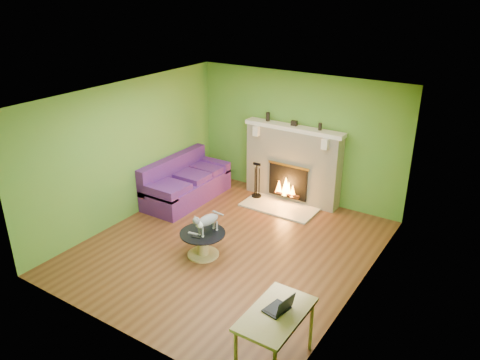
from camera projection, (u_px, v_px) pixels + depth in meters
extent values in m
plane|color=#582F19|center=(229.00, 247.00, 8.03)|extent=(5.00, 5.00, 0.00)
plane|color=white|center=(227.00, 97.00, 7.00)|extent=(5.00, 5.00, 0.00)
plane|color=#5D8F2E|center=(298.00, 137.00, 9.44)|extent=(5.00, 0.00, 5.00)
plane|color=#5D8F2E|center=(110.00, 245.00, 5.59)|extent=(5.00, 0.00, 5.00)
plane|color=#5D8F2E|center=(128.00, 152.00, 8.64)|extent=(0.00, 5.00, 5.00)
plane|color=#5D8F2E|center=(364.00, 212.00, 6.39)|extent=(0.00, 5.00, 5.00)
plane|color=silver|center=(340.00, 222.00, 5.60)|extent=(0.00, 1.20, 1.20)
plane|color=white|center=(339.00, 222.00, 5.60)|extent=(0.00, 1.06, 1.06)
cube|color=beige|center=(293.00, 165.00, 9.52)|extent=(2.00, 0.35, 1.50)
cube|color=black|center=(288.00, 182.00, 9.50)|extent=(0.85, 0.03, 0.68)
cube|color=gold|center=(288.00, 166.00, 9.35)|extent=(0.91, 0.02, 0.04)
cylinder|color=black|center=(286.00, 195.00, 9.58)|extent=(0.55, 0.07, 0.07)
cube|color=silver|center=(294.00, 128.00, 9.19)|extent=(2.10, 0.28, 0.08)
cube|color=silver|center=(256.00, 131.00, 9.48)|extent=(0.12, 0.10, 0.20)
cube|color=silver|center=(325.00, 144.00, 8.72)|extent=(0.12, 0.10, 0.20)
cube|color=beige|center=(279.00, 207.00, 9.41)|extent=(1.50, 0.75, 0.03)
cube|color=silver|center=(294.00, 128.00, 9.19)|extent=(2.10, 0.28, 0.08)
cube|color=#4C1A65|center=(187.00, 190.00, 9.69)|extent=(0.88, 1.95, 0.44)
cube|color=#4C1A65|center=(173.00, 169.00, 9.71)|extent=(0.20, 1.95, 0.55)
cube|color=#4C1A65|center=(157.00, 192.00, 8.90)|extent=(0.88, 0.20, 0.22)
cube|color=#4C1A65|center=(212.00, 164.00, 10.25)|extent=(0.88, 0.20, 0.22)
cube|color=#4C1A65|center=(170.00, 187.00, 9.13)|extent=(0.70, 0.52, 0.12)
cube|color=#4C1A65|center=(191.00, 176.00, 9.63)|extent=(0.70, 0.52, 0.12)
cube|color=#4C1A65|center=(207.00, 168.00, 10.05)|extent=(0.70, 0.52, 0.12)
cylinder|color=tan|center=(203.00, 254.00, 7.79)|extent=(0.53, 0.53, 0.03)
cylinder|color=tan|center=(203.00, 244.00, 7.71)|extent=(0.19, 0.19, 0.37)
cylinder|color=black|center=(203.00, 233.00, 7.63)|extent=(0.75, 0.75, 0.02)
cube|color=tan|center=(276.00, 314.00, 5.29)|extent=(0.59, 1.02, 0.04)
cylinder|color=tan|center=(236.00, 356.00, 5.21)|extent=(0.04, 0.04, 0.71)
cylinder|color=tan|center=(276.00, 311.00, 5.92)|extent=(0.04, 0.04, 0.71)
cylinder|color=tan|center=(311.00, 326.00, 5.67)|extent=(0.04, 0.04, 0.71)
cube|color=gray|center=(193.00, 234.00, 7.58)|extent=(0.18, 0.07, 0.02)
cube|color=black|center=(197.00, 237.00, 7.47)|extent=(0.17, 0.07, 0.02)
cylinder|color=black|center=(268.00, 117.00, 9.46)|extent=(0.08, 0.08, 0.18)
cylinder|color=black|center=(320.00, 127.00, 8.90)|extent=(0.07, 0.07, 0.14)
cube|color=black|center=(294.00, 123.00, 9.18)|extent=(0.12, 0.08, 0.10)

